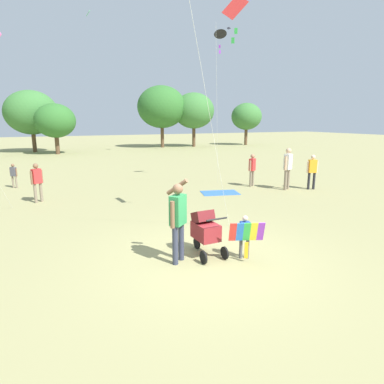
{
  "coord_description": "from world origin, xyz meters",
  "views": [
    {
      "loc": [
        -3.09,
        -5.83,
        2.95
      ],
      "look_at": [
        0.07,
        0.98,
        1.3
      ],
      "focal_mm": 30.77,
      "sensor_mm": 36.0,
      "label": 1
    }
  ],
  "objects_px": {
    "person_sitting_far": "(37,180)",
    "person_couple_left": "(14,174)",
    "kite_green_novelty": "(220,37)",
    "person_back_turned": "(312,169)",
    "person_kid_running": "(252,167)",
    "child_with_butterfly_kite": "(245,233)",
    "kite_adult_black": "(233,17)",
    "person_red_shirt": "(288,165)",
    "stroller": "(205,229)",
    "person_adult_flyer": "(178,216)",
    "picnic_blanket": "(220,193)"
  },
  "relations": [
    {
      "from": "stroller",
      "to": "person_red_shirt",
      "type": "relative_size",
      "value": 0.61
    },
    {
      "from": "kite_adult_black",
      "to": "person_red_shirt",
      "type": "xyz_separation_m",
      "value": [
        4.91,
        3.28,
        -4.38
      ]
    },
    {
      "from": "child_with_butterfly_kite",
      "to": "person_couple_left",
      "type": "height_order",
      "value": "person_couple_left"
    },
    {
      "from": "person_adult_flyer",
      "to": "person_couple_left",
      "type": "bearing_deg",
      "value": 109.29
    },
    {
      "from": "child_with_butterfly_kite",
      "to": "stroller",
      "type": "distance_m",
      "value": 0.88
    },
    {
      "from": "kite_adult_black",
      "to": "kite_green_novelty",
      "type": "bearing_deg",
      "value": 63.19
    },
    {
      "from": "child_with_butterfly_kite",
      "to": "person_kid_running",
      "type": "relative_size",
      "value": 0.66
    },
    {
      "from": "person_kid_running",
      "to": "person_back_turned",
      "type": "bearing_deg",
      "value": -39.98
    },
    {
      "from": "person_back_turned",
      "to": "person_couple_left",
      "type": "bearing_deg",
      "value": 153.78
    },
    {
      "from": "stroller",
      "to": "picnic_blanket",
      "type": "height_order",
      "value": "stroller"
    },
    {
      "from": "person_back_turned",
      "to": "person_kid_running",
      "type": "bearing_deg",
      "value": 140.02
    },
    {
      "from": "kite_adult_black",
      "to": "person_kid_running",
      "type": "xyz_separation_m",
      "value": [
        3.95,
        4.5,
        -4.57
      ]
    },
    {
      "from": "person_couple_left",
      "to": "person_back_turned",
      "type": "xyz_separation_m",
      "value": [
        11.67,
        -5.75,
        0.25
      ]
    },
    {
      "from": "kite_adult_black",
      "to": "person_kid_running",
      "type": "distance_m",
      "value": 7.53
    },
    {
      "from": "person_adult_flyer",
      "to": "kite_adult_black",
      "type": "height_order",
      "value": "kite_adult_black"
    },
    {
      "from": "person_adult_flyer",
      "to": "person_sitting_far",
      "type": "bearing_deg",
      "value": 110.82
    },
    {
      "from": "kite_green_novelty",
      "to": "person_back_turned",
      "type": "distance_m",
      "value": 7.04
    },
    {
      "from": "child_with_butterfly_kite",
      "to": "stroller",
      "type": "xyz_separation_m",
      "value": [
        -0.67,
        0.57,
        0.02
      ]
    },
    {
      "from": "child_with_butterfly_kite",
      "to": "person_red_shirt",
      "type": "relative_size",
      "value": 0.54
    },
    {
      "from": "person_back_turned",
      "to": "child_with_butterfly_kite",
      "type": "bearing_deg",
      "value": -143.75
    },
    {
      "from": "stroller",
      "to": "kite_adult_black",
      "type": "relative_size",
      "value": 0.18
    },
    {
      "from": "child_with_butterfly_kite",
      "to": "kite_adult_black",
      "type": "distance_m",
      "value": 5.34
    },
    {
      "from": "person_red_shirt",
      "to": "person_adult_flyer",
      "type": "bearing_deg",
      "value": -145.49
    },
    {
      "from": "person_couple_left",
      "to": "person_kid_running",
      "type": "distance_m",
      "value": 10.55
    },
    {
      "from": "person_adult_flyer",
      "to": "kite_adult_black",
      "type": "xyz_separation_m",
      "value": [
        2.19,
        1.6,
        4.42
      ]
    },
    {
      "from": "child_with_butterfly_kite",
      "to": "person_back_turned",
      "type": "relative_size",
      "value": 0.65
    },
    {
      "from": "person_adult_flyer",
      "to": "kite_green_novelty",
      "type": "distance_m",
      "value": 10.66
    },
    {
      "from": "child_with_butterfly_kite",
      "to": "person_sitting_far",
      "type": "xyz_separation_m",
      "value": [
        -3.99,
        7.41,
        0.26
      ]
    },
    {
      "from": "person_adult_flyer",
      "to": "kite_adult_black",
      "type": "relative_size",
      "value": 0.29
    },
    {
      "from": "picnic_blanket",
      "to": "person_sitting_far",
      "type": "bearing_deg",
      "value": 167.94
    },
    {
      "from": "kite_green_novelty",
      "to": "person_back_turned",
      "type": "xyz_separation_m",
      "value": [
        2.91,
        -3.05,
        -5.63
      ]
    },
    {
      "from": "kite_green_novelty",
      "to": "person_red_shirt",
      "type": "xyz_separation_m",
      "value": [
        1.92,
        -2.63,
        -5.46
      ]
    },
    {
      "from": "person_sitting_far",
      "to": "person_couple_left",
      "type": "height_order",
      "value": "person_sitting_far"
    },
    {
      "from": "kite_green_novelty",
      "to": "person_couple_left",
      "type": "height_order",
      "value": "kite_green_novelty"
    },
    {
      "from": "person_red_shirt",
      "to": "person_back_turned",
      "type": "bearing_deg",
      "value": -23.01
    },
    {
      "from": "kite_green_novelty",
      "to": "picnic_blanket",
      "type": "distance_m",
      "value": 6.9
    },
    {
      "from": "kite_green_novelty",
      "to": "person_kid_running",
      "type": "relative_size",
      "value": 4.64
    },
    {
      "from": "person_red_shirt",
      "to": "person_back_turned",
      "type": "relative_size",
      "value": 1.19
    },
    {
      "from": "child_with_butterfly_kite",
      "to": "person_kid_running",
      "type": "height_order",
      "value": "person_kid_running"
    },
    {
      "from": "person_adult_flyer",
      "to": "person_kid_running",
      "type": "distance_m",
      "value": 8.66
    },
    {
      "from": "person_couple_left",
      "to": "picnic_blanket",
      "type": "bearing_deg",
      "value": -31.49
    },
    {
      "from": "child_with_butterfly_kite",
      "to": "picnic_blanket",
      "type": "distance_m",
      "value": 6.6
    },
    {
      "from": "child_with_butterfly_kite",
      "to": "person_red_shirt",
      "type": "xyz_separation_m",
      "value": [
        5.75,
        5.36,
        0.47
      ]
    },
    {
      "from": "person_sitting_far",
      "to": "person_couple_left",
      "type": "xyz_separation_m",
      "value": [
        -0.94,
        3.28,
        -0.21
      ]
    },
    {
      "from": "stroller",
      "to": "person_back_turned",
      "type": "bearing_deg",
      "value": 30.56
    },
    {
      "from": "person_couple_left",
      "to": "person_kid_running",
      "type": "bearing_deg",
      "value": -22.93
    },
    {
      "from": "person_adult_flyer",
      "to": "stroller",
      "type": "relative_size",
      "value": 1.62
    },
    {
      "from": "person_sitting_far",
      "to": "person_kid_running",
      "type": "xyz_separation_m",
      "value": [
        8.78,
        -0.83,
        0.02
      ]
    },
    {
      "from": "kite_green_novelty",
      "to": "person_sitting_far",
      "type": "relative_size",
      "value": 4.75
    },
    {
      "from": "child_with_butterfly_kite",
      "to": "kite_green_novelty",
      "type": "bearing_deg",
      "value": 64.42
    }
  ]
}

